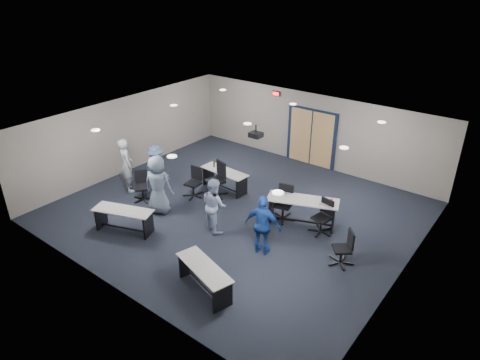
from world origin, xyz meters
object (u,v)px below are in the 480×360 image
Objects in this scene: table_front_left at (124,217)px; chair_loose_right at (342,248)px; chair_back_c at (283,203)px; person_navy at (263,225)px; table_back_left at (224,176)px; chair_back_a at (193,183)px; chair_back_b at (215,180)px; person_back at (156,168)px; table_back_right at (303,207)px; chair_back_d at (322,217)px; person_lightblue at (214,205)px; chair_loose_left at (142,186)px; person_gray at (126,165)px; person_plaid at (158,185)px; table_front_right at (204,274)px.

chair_loose_right is at bearing 2.65° from table_front_left.
person_navy is at bearing -88.09° from chair_back_c.
chair_back_a is (-0.49, -0.99, 0.02)m from table_back_left.
table_front_left is at bearing -84.34° from chair_back_b.
person_navy reaches higher than chair_back_b.
person_back reaches higher than table_front_left.
table_back_right is at bearing -161.76° from chair_loose_right.
table_front_left is 3.98m from person_navy.
table_front_left is at bearing -159.80° from table_back_right.
person_back is at bearing -130.88° from chair_loose_right.
chair_back_d is 0.63× the size of person_lightblue.
chair_back_d is 5.69m from chair_loose_left.
chair_back_c is at bearing -141.69° from person_gray.
table_back_right is (3.77, 3.35, 0.09)m from table_front_left.
chair_back_b is 1.22× the size of chair_loose_left.
chair_loose_left is at bearing -123.88° from chair_loose_right.
person_plaid is at bearing -101.61° from table_back_left.
person_lightblue is at bearing -32.11° from chair_back_b.
chair_back_b is (0.67, 3.13, 0.12)m from table_front_left.
person_plaid is at bearing -162.55° from chair_back_c.
table_front_left is 0.84× the size of table_back_right.
chair_back_b is at bearing 169.32° from chair_back_c.
table_front_left reaches higher than table_front_right.
chair_back_c is at bearing 20.39° from chair_back_b.
person_gray is 0.98m from person_back.
person_plaid reaches higher than person_navy.
person_plaid reaches higher than chair_back_d.
table_back_left is 2.61m from chair_back_c.
person_back is (-1.15, 2.30, 0.32)m from table_front_left.
chair_back_d is 1.03× the size of chair_loose_left.
chair_loose_right is (4.87, -1.33, -0.00)m from table_back_left.
person_back is (-6.63, -0.04, 0.31)m from chair_loose_right.
chair_loose_left reaches higher than table_back_right.
chair_back_d is at bearing -124.11° from person_lightblue.
person_lightblue is at bearing 142.09° from table_front_right.
chair_loose_right is at bearing -167.82° from person_navy.
table_back_left is 0.94× the size of person_gray.
chair_loose_left is at bearing -11.61° from person_navy.
person_back is (-5.55, -1.01, 0.29)m from chair_back_d.
chair_back_d is at bearing 20.45° from chair_back_b.
chair_loose_left is at bearing -117.91° from chair_back_b.
chair_back_a is at bearing 67.02° from table_front_left.
person_plaid is (-3.19, -1.91, 0.39)m from chair_back_c.
chair_back_b is at bearing -156.68° from person_back.
chair_back_d is 3.00m from person_lightblue.
person_lightblue is (1.95, 0.28, -0.13)m from person_plaid.
chair_back_c is 0.67× the size of person_lightblue.
person_gray is at bearing -138.25° from table_back_left.
chair_back_d is 0.54× the size of person_gray.
table_front_left is 1.80× the size of chair_back_d.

